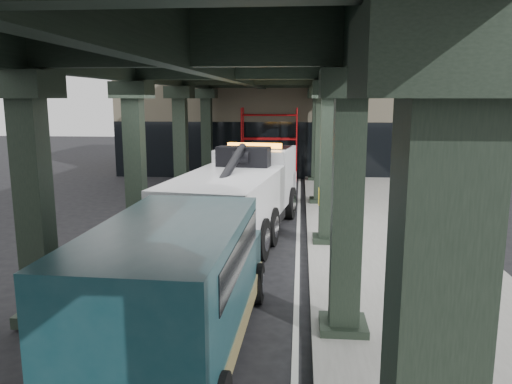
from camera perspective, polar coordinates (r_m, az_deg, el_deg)
The scene contains 8 objects.
ground at distance 13.90m, azimuth -2.34°, elevation -8.24°, with size 90.00×90.00×0.00m, color black.
sidewalk at distance 15.92m, azimuth 15.00°, elevation -5.86°, with size 5.00×40.00×0.15m, color gray.
lane_stripe at distance 15.70m, azimuth 4.82°, elevation -6.02°, with size 0.12×38.00×0.01m, color silver.
viaduct at distance 15.22m, azimuth -3.03°, elevation 14.26°, with size 7.40×32.00×6.40m.
building at distance 33.04m, azimuth 5.68°, elevation 9.74°, with size 22.00×10.00×8.00m, color #C6B793.
scaffolding at distance 27.84m, azimuth 1.55°, elevation 5.72°, with size 3.08×0.88×4.00m.
tow_truck at distance 16.50m, azimuth -1.75°, elevation 0.13°, with size 3.76×9.54×3.05m.
towed_van at distance 8.81m, azimuth -9.08°, elevation -10.47°, with size 2.64×6.23×2.50m.
Camera 1 is at (1.74, -13.04, 4.50)m, focal length 35.00 mm.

